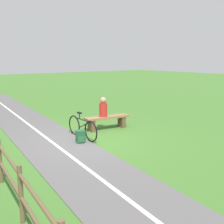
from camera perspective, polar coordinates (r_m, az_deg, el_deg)
The scene contains 8 objects.
ground_plane at distance 9.18m, azimuth -5.07°, elevation -5.94°, with size 80.00×80.00×0.00m, color #3D6B28.
paved_path at distance 5.39m, azimuth 4.71°, elevation -18.88°, with size 2.16×36.00×0.02m, color #565454.
path_centre_line at distance 5.38m, azimuth 4.71°, elevation -18.79°, with size 0.10×32.00×0.00m, color silver.
bench at distance 10.47m, azimuth -1.05°, elevation -1.74°, with size 1.81×0.67×0.51m.
person_seated at distance 10.29m, azimuth -1.86°, elevation 0.89°, with size 0.35×0.35×0.75m.
bicycle at distance 9.33m, azimuth -6.31°, elevation -3.28°, with size 0.09×1.77×0.89m.
backpack at distance 8.89m, azimuth -6.64°, elevation -5.18°, with size 0.37×0.36×0.42m.
fence_roadside at distance 5.64m, azimuth -20.93°, elevation -11.45°, with size 0.82×8.93×1.02m.
Camera 1 is at (4.65, 7.44, 2.71)m, focal length 43.39 mm.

